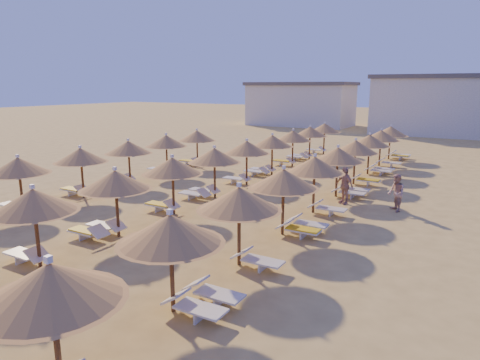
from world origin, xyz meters
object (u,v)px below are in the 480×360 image
Objects in this scene: beachgoer_c at (344,185)px; beachgoer_b at (396,193)px; parasol_row_east at (315,166)px; parasol_row_west at (214,156)px.

beachgoer_c is 1.05× the size of beachgoer_b.
parasol_row_east reaches higher than beachgoer_c.
parasol_row_east is at bearing 0.00° from parasol_row_west.
parasol_row_east is 19.97× the size of beachgoer_c.
parasol_row_east is 5.61m from parasol_row_west.
beachgoer_c is at bearing -125.52° from beachgoer_b.
parasol_row_west is at bearing -108.29° from beachgoer_b.
beachgoer_b is at bearing 33.21° from parasol_row_east.
parasol_row_east is 20.96× the size of beachgoer_b.
parasol_row_east and parasol_row_west have the same top height.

